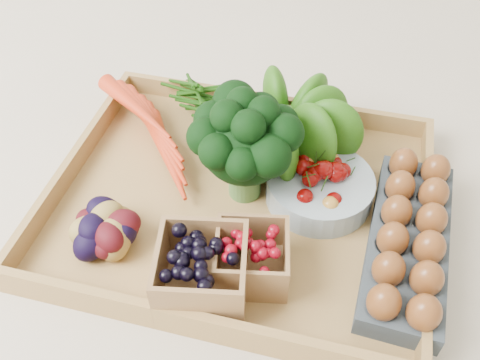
% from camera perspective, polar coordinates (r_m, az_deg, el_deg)
% --- Properties ---
extents(ground, '(4.00, 4.00, 0.00)m').
position_cam_1_polar(ground, '(0.82, -0.00, -2.90)').
color(ground, beige).
rests_on(ground, ground).
extents(tray, '(0.55, 0.45, 0.01)m').
position_cam_1_polar(tray, '(0.81, -0.00, -2.55)').
color(tray, '#AC8448').
rests_on(tray, ground).
extents(carrots, '(0.21, 0.15, 0.05)m').
position_cam_1_polar(carrots, '(0.88, -8.56, 4.69)').
color(carrots, red).
rests_on(carrots, tray).
extents(lettuce, '(0.15, 0.15, 0.15)m').
position_cam_1_polar(lettuce, '(0.83, 4.75, 6.39)').
color(lettuce, '#204E0C').
rests_on(lettuce, tray).
extents(broccoli, '(0.16, 0.16, 0.13)m').
position_cam_1_polar(broccoli, '(0.77, 0.53, 1.93)').
color(broccoli, black).
rests_on(broccoli, tray).
extents(cherry_bowl, '(0.16, 0.16, 0.04)m').
position_cam_1_polar(cherry_bowl, '(0.81, 8.47, -0.86)').
color(cherry_bowl, '#8C9EA5').
rests_on(cherry_bowl, tray).
extents(egg_carton, '(0.12, 0.30, 0.03)m').
position_cam_1_polar(egg_carton, '(0.77, 17.41, -6.41)').
color(egg_carton, '#363F45').
rests_on(egg_carton, tray).
extents(potatoes, '(0.13, 0.13, 0.07)m').
position_cam_1_polar(potatoes, '(0.75, -13.89, -4.69)').
color(potatoes, '#38080E').
rests_on(potatoes, tray).
extents(punnet_blackberry, '(0.13, 0.13, 0.08)m').
position_cam_1_polar(punnet_blackberry, '(0.69, -4.08, -9.59)').
color(punnet_blackberry, black).
rests_on(punnet_blackberry, tray).
extents(punnet_raspberry, '(0.11, 0.11, 0.07)m').
position_cam_1_polar(punnet_raspberry, '(0.70, 1.26, -8.23)').
color(punnet_raspberry, '#6B040F').
rests_on(punnet_raspberry, tray).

